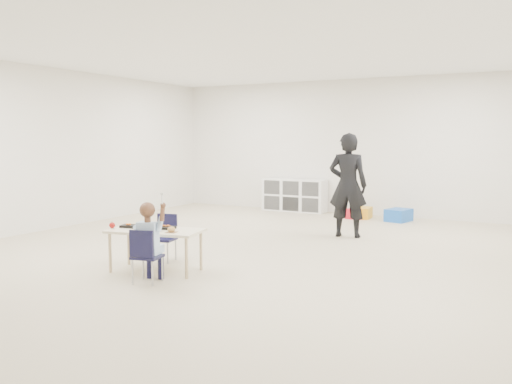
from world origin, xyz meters
The scene contains 16 objects.
room centered at (0.00, 0.00, 1.40)m, with size 9.00×9.02×2.80m.
table centered at (-0.46, -1.38, 0.26)m, with size 1.19×0.76×0.50m.
chair_near centered at (-0.22, -1.84, 0.30)m, with size 0.29×0.27×0.60m, color black, non-canonical shape.
chair_far centered at (-0.71, -0.93, 0.30)m, with size 0.29×0.27×0.60m, color black, non-canonical shape.
child centered at (-0.22, -1.84, 0.48)m, with size 0.40×0.40×0.95m, color #A9C7E5, non-canonical shape.
lunch_tray_near centered at (-0.39, -1.29, 0.52)m, with size 0.22×0.16×0.03m, color black.
lunch_tray_far centered at (-0.84, -1.40, 0.52)m, with size 0.22×0.16×0.03m, color black.
milk_carton centered at (-0.40, -1.47, 0.55)m, with size 0.07×0.07×0.10m, color white.
bread_roll centered at (-0.18, -1.45, 0.54)m, with size 0.09×0.09×0.07m, color #B08348.
apple_near centered at (-0.61, -1.36, 0.54)m, with size 0.07×0.07×0.07m, color maroon.
apple_far centered at (-0.99, -1.55, 0.54)m, with size 0.07×0.07×0.07m, color maroon.
cubby_shelf centered at (-1.20, 4.28, 0.35)m, with size 1.40×0.40×0.70m, color white.
adult centered at (0.81, 1.88, 0.83)m, with size 0.61×0.40×1.67m, color black.
bin_red centered at (0.33, 3.90, 0.10)m, with size 0.31×0.40×0.20m, color red.
bin_yellow centered at (0.40, 3.98, 0.11)m, with size 0.34×0.44×0.22m, color orange.
bin_blue centered at (1.15, 3.91, 0.12)m, with size 0.38×0.49×0.24m, color blue.
Camera 1 is at (3.59, -6.41, 1.59)m, focal length 38.00 mm.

